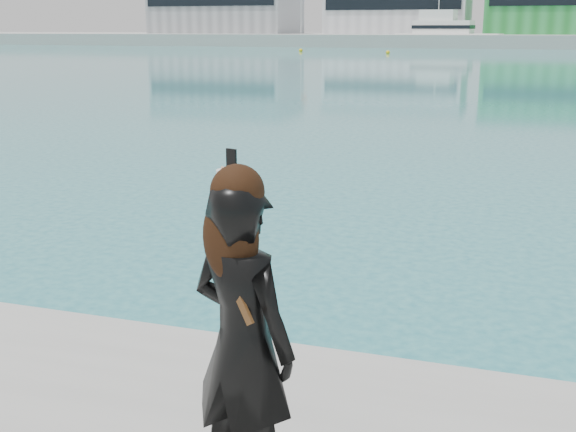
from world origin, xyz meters
name	(u,v)px	position (x,y,z in m)	size (l,w,h in m)	color
far_quay	(528,40)	(0.00, 130.00, 1.00)	(320.00, 40.00, 2.00)	#9E9E99
warehouse_grey_left	(227,2)	(-55.00, 127.98, 7.76)	(26.52, 16.36, 11.50)	gray
warehouse_white	(399,6)	(-22.00, 127.98, 6.76)	(24.48, 15.35, 9.50)	silver
flagpole_left	(302,7)	(-37.91, 121.00, 6.54)	(1.28, 0.16, 8.00)	silver
motor_yacht	(446,34)	(-12.36, 115.93, 2.14)	(16.78, 6.78, 7.61)	white
buoy_far	(301,52)	(-28.30, 89.77, 0.00)	(0.50, 0.50, 0.50)	yellow
buoy_extra	(388,54)	(-15.87, 85.65, 0.00)	(0.50, 0.50, 0.50)	yellow
woman	(242,334)	(-0.39, -0.81, 1.68)	(0.70, 0.58, 1.74)	black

